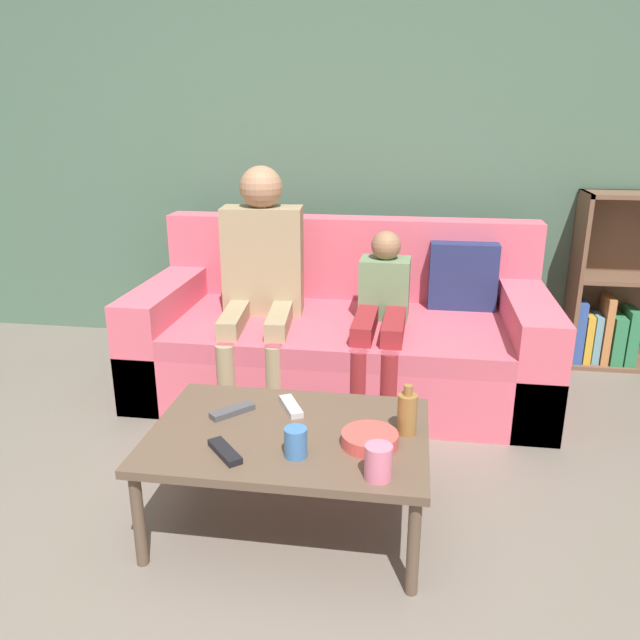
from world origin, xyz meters
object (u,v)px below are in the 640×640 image
Objects in this scene: couch at (343,337)px; bottle at (407,413)px; cup_far at (296,442)px; tv_remote_0 at (291,406)px; person_child at (382,311)px; tv_remote_1 at (225,451)px; cup_near at (378,462)px; snack_bowl at (370,439)px; bookshelf at (621,297)px; person_adult at (261,267)px; tv_remote_2 at (232,411)px; coffee_table at (289,440)px.

couch reaches higher than bottle.
cup_far is (0.01, -1.40, 0.15)m from couch.
cup_far is at bearing -103.31° from tv_remote_0.
person_child is 1.33m from tv_remote_1.
cup_far is (-0.27, 0.09, -0.01)m from cup_near.
snack_bowl is at bearing 24.25° from cup_far.
tv_remote_1 is (-1.78, -1.98, -0.02)m from bookshelf.
bookshelf is at bearing 29.74° from person_child.
tv_remote_0 is at bearing 25.70° from tv_remote_1.
tv_remote_0 is (0.35, -0.98, -0.29)m from person_adult.
cup_far is at bearing 1.20° from tv_remote_2.
tv_remote_0 is 0.45m from bottle.
coffee_table is at bearing -92.30° from couch.
tv_remote_2 is at bearing 157.33° from coffee_table.
cup_near is 0.20m from snack_bowl.
cup_far is (0.06, -0.16, 0.08)m from coffee_table.
cup_near is at bearing -76.85° from tv_remote_0.
tv_remote_2 is at bearing -87.96° from person_adult.
person_adult reaches higher than bottle.
person_child is 8.76× the size of cup_far.
tv_remote_0 is at bearing 61.76° from tv_remote_2.
person_child reaches higher than snack_bowl.
bottle reaches higher than coffee_table.
tv_remote_1 is at bearing -131.97° from bookshelf.
tv_remote_2 is at bearing 175.52° from bottle.
couch is at bearing 39.79° from tv_remote_1.
cup_near is 0.51m from tv_remote_1.
cup_near is at bearing -122.13° from bookshelf.
tv_remote_2 is at bearing -137.24° from bookshelf.
tv_remote_1 is (-0.22, -1.42, 0.11)m from couch.
tv_remote_2 is (-0.06, 0.28, 0.00)m from tv_remote_1.
bottle is at bearing -42.74° from tv_remote_0.
person_adult is 1.36m from bottle.
bookshelf is 2.67m from tv_remote_1.
bottle reaches higher than snack_bowl.
bottle is (0.08, 0.29, 0.02)m from cup_near.
person_adult is at bearing 107.84° from coffee_table.
bottle is (0.36, -1.19, 0.17)m from couch.
tv_remote_2 is at bearing 163.76° from snack_bowl.
person_child is 4.52× the size of snack_bowl.
cup_near reaches higher than tv_remote_0.
bottle reaches higher than tv_remote_1.
bookshelf is 6.42× the size of tv_remote_2.
coffee_table is at bearing -77.65° from person_adult.
tv_remote_2 is at bearing 171.78° from tv_remote_0.
coffee_table is 0.17m from tv_remote_0.
tv_remote_2 is (-1.84, -1.70, -0.02)m from bookshelf.
person_child reaches higher than cup_near.
tv_remote_1 is at bearing -140.13° from tv_remote_0.
tv_remote_2 is (-0.28, -1.14, 0.11)m from couch.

